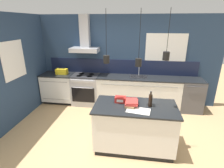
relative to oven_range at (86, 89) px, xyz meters
name	(u,v)px	position (x,y,z in m)	size (l,w,h in m)	color
ground_plane	(112,140)	(1.03, -1.69, -0.46)	(16.00, 16.00, 0.00)	tan
wall_back	(119,59)	(0.96, 0.31, 0.90)	(5.60, 2.25, 2.60)	navy
wall_left	(18,69)	(-1.40, -0.99, 0.85)	(0.08, 3.80, 2.60)	navy
counter_run_left	(59,88)	(-0.86, 0.01, 0.01)	(0.96, 0.64, 0.91)	black
counter_run_sink	(138,92)	(1.56, 0.01, 0.01)	(2.36, 0.64, 1.25)	black
oven_range	(86,89)	(0.00, 0.00, 0.00)	(0.78, 0.66, 0.91)	#B5B5BA
dishwasher	(191,95)	(3.03, 0.00, 0.00)	(0.59, 0.65, 0.91)	#4C4C51
kitchen_island	(134,127)	(1.50, -1.82, 0.00)	(1.55, 0.82, 0.91)	black
bottle_on_island	(150,100)	(1.77, -1.80, 0.58)	(0.07, 0.07, 0.30)	black
book_stack	(132,103)	(1.43, -1.80, 0.51)	(0.24, 0.36, 0.10)	olive
red_supply_box	(120,99)	(1.20, -1.68, 0.51)	(0.21, 0.15, 0.11)	red
paper_pile	(138,111)	(1.55, -2.00, 0.46)	(0.45, 0.32, 0.01)	silver
yellow_toolbox	(62,71)	(-0.73, 0.00, 0.54)	(0.34, 0.18, 0.19)	gold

